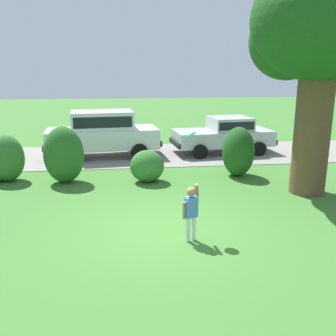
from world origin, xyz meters
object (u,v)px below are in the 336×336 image
object	(u,v)px
oak_tree_large	(320,31)
child_thrower	(191,209)
parked_sedan	(225,133)
frisbee	(190,135)
parked_suv	(103,132)

from	to	relation	value
oak_tree_large	child_thrower	world-z (taller)	oak_tree_large
parked_sedan	frisbee	bearing A→B (deg)	-110.47
parked_sedan	child_thrower	world-z (taller)	parked_sedan
frisbee	parked_suv	bearing A→B (deg)	106.90
oak_tree_large	parked_suv	size ratio (longest dim) A/B	1.34
child_thrower	frisbee	bearing A→B (deg)	83.51
parked_suv	child_thrower	distance (m)	8.55
oak_tree_large	parked_suv	distance (m)	8.93
parked_sedan	parked_suv	size ratio (longest dim) A/B	0.94
parked_sedan	child_thrower	distance (m)	9.03
parked_suv	frisbee	bearing A→B (deg)	-73.10
frisbee	oak_tree_large	bearing A→B (deg)	30.48
parked_sedan	parked_suv	distance (m)	5.27
oak_tree_large	parked_suv	xyz separation A→B (m)	(-6.29, 5.27, -3.50)
oak_tree_large	parked_suv	world-z (taller)	oak_tree_large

